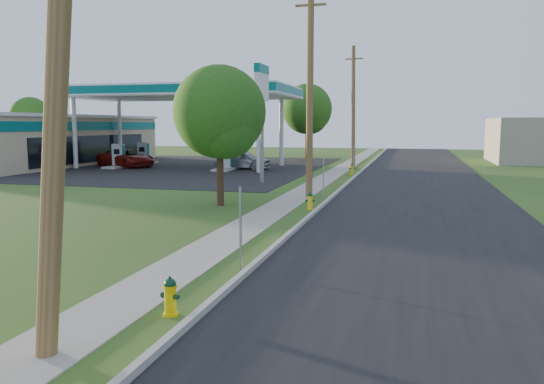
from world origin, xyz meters
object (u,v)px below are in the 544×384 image
object	(u,v)px
utility_pole_mid	(310,91)
tree_verge	(221,116)
fuel_pump_sw	(143,156)
hydrant_near	(170,297)
car_red	(126,158)
utility_pole_near	(59,24)
utility_pole_far	(353,107)
fuel_pump_se	(242,158)
hydrant_mid	(310,201)
price_pylon	(262,90)
fuel_pump_ne	(226,161)
hydrant_far	(352,169)
fuel_pump_nw	(119,159)
tree_back	(31,118)
tree_lot	(308,111)
car_silver	(243,160)

from	to	relation	value
utility_pole_mid	tree_verge	xyz separation A→B (m)	(-3.08, -3.45, -1.15)
fuel_pump_sw	hydrant_near	distance (m)	37.79
tree_verge	car_red	world-z (taller)	tree_verge
utility_pole_near	utility_pole_far	world-z (taller)	utility_pole_far
fuel_pump_se	hydrant_mid	xyz separation A→B (m)	(9.63, -20.51, -0.37)
utility_pole_near	price_pylon	xyz separation A→B (m)	(-3.90, 23.50, 0.63)
fuel_pump_ne	hydrant_far	distance (m)	9.65
fuel_pump_sw	tree_verge	bearing A→B (deg)	-54.08
hydrant_mid	car_red	distance (m)	25.32
fuel_pump_nw	car_red	distance (m)	0.84
tree_back	hydrant_mid	world-z (taller)	tree_back
fuel_pump_ne	fuel_pump_se	size ratio (longest dim) A/B	1.00
car_red	utility_pole_near	bearing A→B (deg)	-127.22
tree_back	hydrant_near	bearing A→B (deg)	-48.37
utility_pole_mid	hydrant_mid	world-z (taller)	utility_pole_mid
hydrant_mid	hydrant_near	bearing A→B (deg)	-90.77
hydrant_near	car_red	world-z (taller)	car_red
fuel_pump_nw	fuel_pump_ne	xyz separation A→B (m)	(9.00, 0.00, 0.00)
hydrant_mid	fuel_pump_se	bearing A→B (deg)	115.15
car_red	utility_pole_far	bearing A→B (deg)	-53.07
fuel_pump_se	tree_lot	distance (m)	10.70
fuel_pump_nw	utility_pole_near	bearing A→B (deg)	-60.00
fuel_pump_ne	tree_verge	world-z (taller)	tree_verge
tree_lot	hydrant_near	bearing A→B (deg)	-82.14
fuel_pump_sw	tree_verge	xyz separation A→B (m)	(14.82, -20.45, 3.08)
fuel_pump_se	hydrant_mid	distance (m)	22.66
utility_pole_far	fuel_pump_ne	distance (m)	10.99
fuel_pump_ne	car_red	bearing A→B (deg)	174.67
price_pylon	car_silver	xyz separation A→B (m)	(-4.09, 8.88, -4.69)
tree_verge	hydrant_mid	size ratio (longest dim) A/B	8.11
tree_verge	car_red	xyz separation A→B (m)	(-14.64, 17.28, -3.06)
utility_pole_mid	hydrant_far	bearing A→B (deg)	86.69
tree_verge	price_pylon	bearing A→B (deg)	95.21
fuel_pump_ne	car_red	xyz separation A→B (m)	(-8.82, 0.82, 0.01)
fuel_pump_sw	tree_back	bearing A→B (deg)	159.67
utility_pole_mid	fuel_pump_se	xyz separation A→B (m)	(-8.90, 17.00, -4.23)
utility_pole_mid	tree_lot	distance (m)	26.76
utility_pole_near	car_silver	distance (m)	33.60
utility_pole_near	fuel_pump_se	bearing A→B (deg)	104.27
fuel_pump_ne	hydrant_far	bearing A→B (deg)	-5.97
fuel_pump_se	tree_verge	distance (m)	21.49
fuel_pump_ne	fuel_pump_se	bearing A→B (deg)	90.00
utility_pole_mid	fuel_pump_nw	distance (m)	22.52
tree_back	hydrant_mid	xyz separation A→B (m)	(34.80, -26.50, -3.68)
price_pylon	hydrant_mid	distance (m)	11.33
fuel_pump_se	price_pylon	size ratio (longest dim) A/B	0.47
fuel_pump_nw	car_red	bearing A→B (deg)	77.62
fuel_pump_sw	tree_verge	size ratio (longest dim) A/B	0.54
tree_verge	hydrant_near	bearing A→B (deg)	-73.77
utility_pole_far	fuel_pump_se	size ratio (longest dim) A/B	2.97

